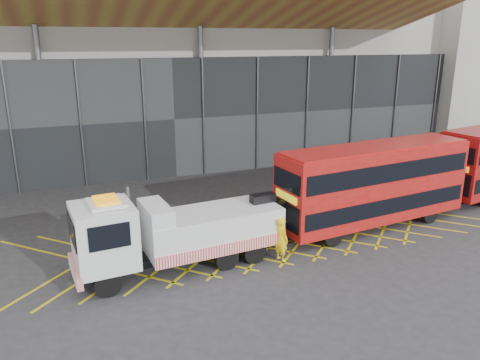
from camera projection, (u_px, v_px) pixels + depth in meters
name	position (u px, v px, depth m)	size (l,w,h in m)	color
ground_plane	(191.00, 245.00, 21.77)	(120.00, 120.00, 0.00)	#2C2C2E
road_markings	(270.00, 232.00, 23.13)	(24.76, 7.16, 0.01)	gold
construction_building	(150.00, 42.00, 36.29)	(55.00, 23.97, 18.00)	gray
east_building	(473.00, 30.00, 44.07)	(15.00, 12.00, 20.00)	gray
recovery_truck	(174.00, 232.00, 19.05)	(10.20, 3.18, 3.54)	black
bus_towed	(374.00, 182.00, 23.28)	(10.57, 3.56, 4.22)	#9E0F0C
worker	(281.00, 239.00, 19.98)	(0.71, 0.47, 1.96)	yellow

